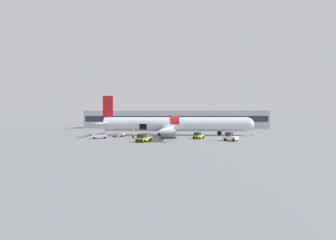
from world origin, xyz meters
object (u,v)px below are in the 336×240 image
airplane (173,124)px  ground_crew_loader_b (133,134)px  baggage_cart_queued (119,135)px  ground_crew_driver (133,133)px  baggage_cart_empty (100,136)px  baggage_tug_rear (198,136)px  baggage_tug_mid (230,137)px  ground_crew_loader_a (161,133)px  baggage_tug_lead (143,138)px  baggage_cart_loading (145,136)px

airplane → ground_crew_loader_b: airplane is taller
baggage_cart_queued → ground_crew_driver: ground_crew_driver is taller
ground_crew_loader_b → baggage_cart_empty: bearing=178.3°
airplane → baggage_tug_rear: (5.36, -9.07, -2.11)m
airplane → baggage_tug_mid: size_ratio=13.90×
ground_crew_loader_a → baggage_tug_rear: bearing=-23.1°
baggage_tug_lead → ground_crew_loader_a: 9.88m
baggage_tug_rear → ground_crew_loader_a: ground_crew_loader_a is taller
baggage_tug_mid → airplane: bearing=130.0°
ground_crew_loader_a → baggage_tug_mid: bearing=-28.5°
baggage_tug_rear → baggage_cart_queued: 17.80m
baggage_tug_lead → airplane: bearing=71.9°
baggage_tug_rear → baggage_tug_mid: bearing=-35.4°
airplane → ground_crew_loader_b: (-7.98, -9.72, -1.82)m
airplane → baggage_cart_empty: size_ratio=10.34×
ground_crew_loader_a → ground_crew_loader_b: (-5.34, -4.05, 0.02)m
baggage_cart_queued → baggage_cart_empty: 4.70m
airplane → ground_crew_loader_a: bearing=-114.9°
baggage_cart_queued → ground_crew_loader_a: size_ratio=2.11×
baggage_tug_mid → baggage_cart_queued: baggage_tug_mid is taller
baggage_tug_lead → ground_crew_driver: bearing=111.5°
airplane → baggage_tug_lead: bearing=-108.1°
ground_crew_loader_a → baggage_cart_loading: bearing=-151.4°
baggage_tug_lead → baggage_cart_loading: size_ratio=0.95×
baggage_tug_mid → baggage_cart_loading: 17.68m
airplane → baggage_tug_mid: bearing=-50.0°
baggage_tug_rear → baggage_cart_empty: bearing=-178.8°
baggage_tug_mid → ground_crew_driver: ground_crew_driver is taller
baggage_tug_rear → baggage_cart_loading: baggage_tug_rear is taller
ground_crew_loader_b → ground_crew_driver: size_ratio=0.92×
baggage_tug_lead → ground_crew_loader_a: bearing=76.2°
baggage_cart_queued → baggage_cart_empty: baggage_cart_empty is taller
baggage_tug_mid → ground_crew_loader_b: bearing=170.1°
baggage_tug_rear → baggage_cart_loading: bearing=171.6°
baggage_cart_empty → ground_crew_loader_b: 7.09m
baggage_tug_lead → ground_crew_loader_b: ground_crew_loader_b is taller
baggage_tug_rear → ground_crew_loader_a: bearing=156.9°
baggage_tug_rear → baggage_cart_loading: (-11.21, 1.65, -0.11)m
baggage_tug_lead → ground_crew_loader_b: (-2.99, 5.54, 0.25)m
baggage_tug_rear → baggage_cart_queued: baggage_tug_rear is taller
baggage_tug_lead → baggage_cart_loading: bearing=96.3°
baggage_cart_queued → baggage_tug_lead: bearing=-52.9°
baggage_tug_mid → baggage_tug_lead: bearing=-172.0°
baggage_tug_mid → ground_crew_loader_b: size_ratio=1.68×
baggage_cart_empty → ground_crew_loader_a: 13.01m
baggage_tug_lead → baggage_cart_loading: (-0.86, 7.84, -0.15)m
ground_crew_driver → ground_crew_loader_b: bearing=-77.0°
baggage_tug_mid → ground_crew_driver: 21.66m
baggage_cart_loading → baggage_tug_lead: bearing=-83.7°
baggage_cart_empty → ground_crew_loader_a: bearing=17.2°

